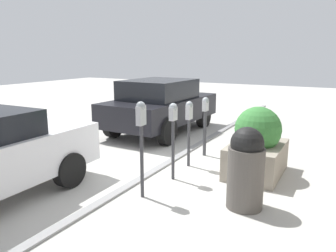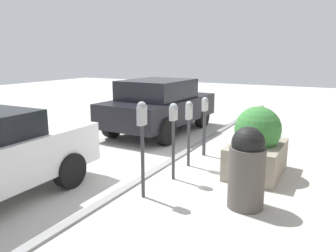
{
  "view_description": "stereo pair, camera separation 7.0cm",
  "coord_description": "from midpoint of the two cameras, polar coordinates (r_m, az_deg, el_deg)",
  "views": [
    {
      "loc": [
        -5.56,
        -3.16,
        2.31
      ],
      "look_at": [
        0.0,
        -0.12,
        0.92
      ],
      "focal_mm": 35.0,
      "sensor_mm": 36.0,
      "label": 1
    },
    {
      "loc": [
        -5.59,
        -3.1,
        2.31
      ],
      "look_at": [
        0.0,
        -0.12,
        0.92
      ],
      "focal_mm": 35.0,
      "sensor_mm": 36.0,
      "label": 2
    }
  ],
  "objects": [
    {
      "name": "parked_car_middle",
      "position": [
        9.8,
        -1.08,
        3.71
      ],
      "size": [
        4.01,
        2.02,
        1.59
      ],
      "rotation": [
        0.0,
        0.0,
        -0.03
      ],
      "color": "black",
      "rests_on": "ground_plane"
    },
    {
      "name": "curb_strip",
      "position": [
        6.83,
        -1.17,
        -7.24
      ],
      "size": [
        19.0,
        0.16,
        0.04
      ],
      "color": "gray",
      "rests_on": "ground_plane"
    },
    {
      "name": "parking_meter_fourth",
      "position": [
        7.52,
        6.76,
        1.61
      ],
      "size": [
        0.18,
        0.15,
        1.37
      ],
      "color": "#38383D",
      "rests_on": "ground_plane"
    },
    {
      "name": "parking_meter_nearest",
      "position": [
        5.2,
        -4.29,
        -0.64
      ],
      "size": [
        0.17,
        0.15,
        1.6
      ],
      "color": "#38383D",
      "rests_on": "ground_plane"
    },
    {
      "name": "planter_box",
      "position": [
        6.6,
        15.53,
        -3.37
      ],
      "size": [
        1.47,
        0.96,
        1.34
      ],
      "color": "gray",
      "rests_on": "ground_plane"
    },
    {
      "name": "ground_plane",
      "position": [
        6.8,
        -0.58,
        -7.51
      ],
      "size": [
        40.0,
        40.0,
        0.0
      ],
      "primitive_type": "plane",
      "color": "beige"
    },
    {
      "name": "parking_meter_middle",
      "position": [
        6.75,
        3.98,
        0.89
      ],
      "size": [
        0.17,
        0.14,
        1.38
      ],
      "color": "#38383D",
      "rests_on": "ground_plane"
    },
    {
      "name": "parking_meter_second",
      "position": [
        5.98,
        1.23,
        0.18
      ],
      "size": [
        0.18,
        0.15,
        1.45
      ],
      "color": "#38383D",
      "rests_on": "ground_plane"
    },
    {
      "name": "trash_bin",
      "position": [
        5.12,
        13.8,
        -7.1
      ],
      "size": [
        0.55,
        0.55,
        1.27
      ],
      "color": "#514C47",
      "rests_on": "ground_plane"
    }
  ]
}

